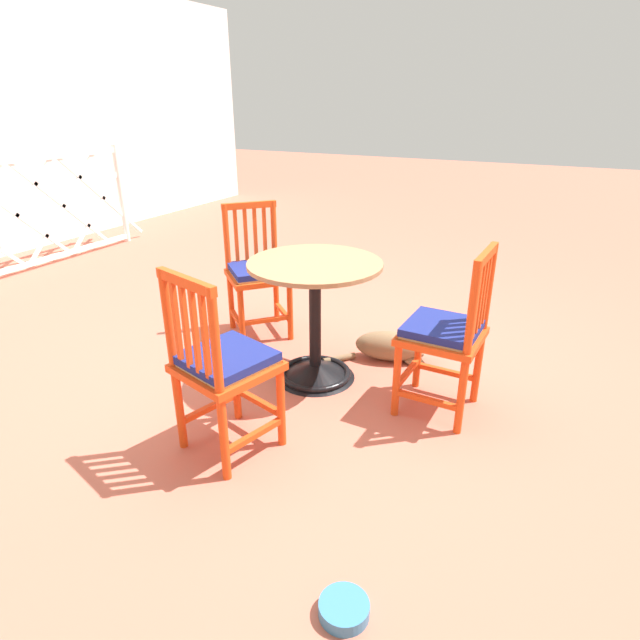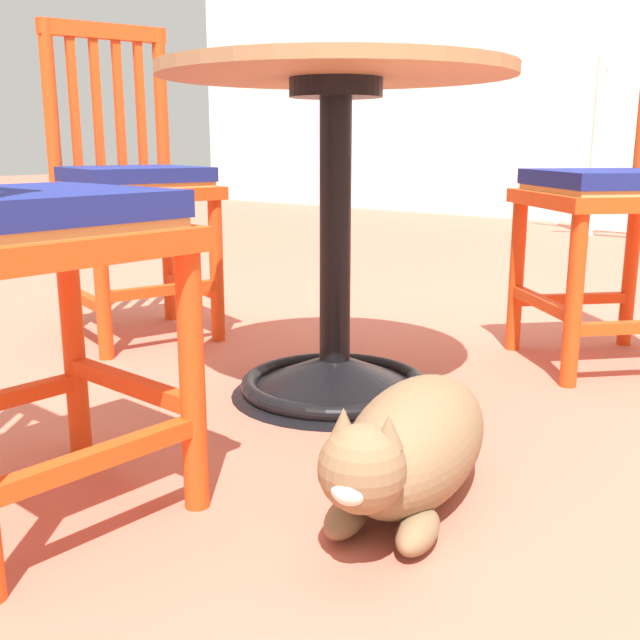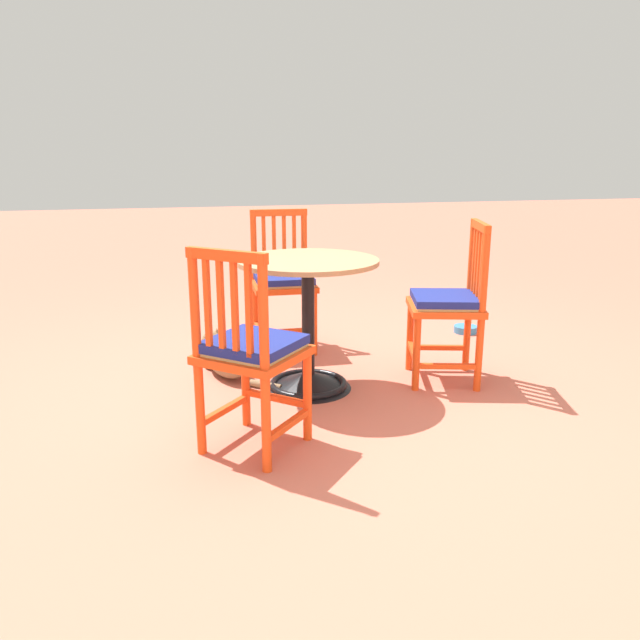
{
  "view_description": "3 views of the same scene",
  "coord_description": "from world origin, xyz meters",
  "px_view_note": "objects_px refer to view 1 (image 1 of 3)",
  "views": [
    {
      "loc": [
        -2.47,
        -1.36,
        1.57
      ],
      "look_at": [
        0.13,
        -0.02,
        0.31
      ],
      "focal_mm": 29.05,
      "sensor_mm": 36.0,
      "label": 1
    },
    {
      "loc": [
        1.01,
        -1.38,
        0.57
      ],
      "look_at": [
        -0.18,
        0.06,
        0.13
      ],
      "focal_mm": 42.31,
      "sensor_mm": 36.0,
      "label": 2
    },
    {
      "loc": [
        0.68,
        3.17,
        1.29
      ],
      "look_at": [
        -0.1,
        -0.11,
        0.38
      ],
      "focal_mm": 35.38,
      "sensor_mm": 36.0,
      "label": 3
    }
  ],
  "objects_px": {
    "orange_chair_near_fence": "(223,366)",
    "pet_water_bowl": "(344,609)",
    "orange_chair_tucked_in": "(446,334)",
    "orange_chair_at_corner": "(258,273)",
    "tabby_cat": "(395,346)",
    "cafe_table": "(315,334)"
  },
  "relations": [
    {
      "from": "cafe_table",
      "to": "orange_chair_tucked_in",
      "type": "distance_m",
      "value": 0.78
    },
    {
      "from": "orange_chair_near_fence",
      "to": "tabby_cat",
      "type": "xyz_separation_m",
      "value": [
        1.23,
        -0.41,
        -0.35
      ]
    },
    {
      "from": "cafe_table",
      "to": "pet_water_bowl",
      "type": "distance_m",
      "value": 1.61
    },
    {
      "from": "orange_chair_tucked_in",
      "to": "orange_chair_near_fence",
      "type": "distance_m",
      "value": 1.14
    },
    {
      "from": "cafe_table",
      "to": "orange_chair_near_fence",
      "type": "height_order",
      "value": "orange_chair_near_fence"
    },
    {
      "from": "orange_chair_near_fence",
      "to": "pet_water_bowl",
      "type": "height_order",
      "value": "orange_chair_near_fence"
    },
    {
      "from": "orange_chair_tucked_in",
      "to": "pet_water_bowl",
      "type": "bearing_deg",
      "value": -177.62
    },
    {
      "from": "orange_chair_at_corner",
      "to": "tabby_cat",
      "type": "distance_m",
      "value": 1.07
    },
    {
      "from": "orange_chair_tucked_in",
      "to": "pet_water_bowl",
      "type": "relative_size",
      "value": 5.36
    },
    {
      "from": "orange_chair_at_corner",
      "to": "orange_chair_near_fence",
      "type": "height_order",
      "value": "same"
    },
    {
      "from": "cafe_table",
      "to": "tabby_cat",
      "type": "relative_size",
      "value": 1.14
    },
    {
      "from": "cafe_table",
      "to": "tabby_cat",
      "type": "distance_m",
      "value": 0.59
    },
    {
      "from": "orange_chair_at_corner",
      "to": "tabby_cat",
      "type": "height_order",
      "value": "orange_chair_at_corner"
    },
    {
      "from": "orange_chair_tucked_in",
      "to": "tabby_cat",
      "type": "bearing_deg",
      "value": 43.43
    },
    {
      "from": "orange_chair_at_corner",
      "to": "orange_chair_near_fence",
      "type": "relative_size",
      "value": 1.0
    },
    {
      "from": "orange_chair_tucked_in",
      "to": "orange_chair_at_corner",
      "type": "xyz_separation_m",
      "value": [
        0.4,
        1.42,
        0.0
      ]
    },
    {
      "from": "cafe_table",
      "to": "orange_chair_tucked_in",
      "type": "height_order",
      "value": "orange_chair_tucked_in"
    },
    {
      "from": "orange_chair_at_corner",
      "to": "tabby_cat",
      "type": "relative_size",
      "value": 1.37
    },
    {
      "from": "orange_chair_near_fence",
      "to": "pet_water_bowl",
      "type": "distance_m",
      "value": 1.12
    },
    {
      "from": "cafe_table",
      "to": "orange_chair_tucked_in",
      "type": "relative_size",
      "value": 0.83
    },
    {
      "from": "pet_water_bowl",
      "to": "orange_chair_at_corner",
      "type": "bearing_deg",
      "value": 40.17
    },
    {
      "from": "tabby_cat",
      "to": "pet_water_bowl",
      "type": "relative_size",
      "value": 3.92
    }
  ]
}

